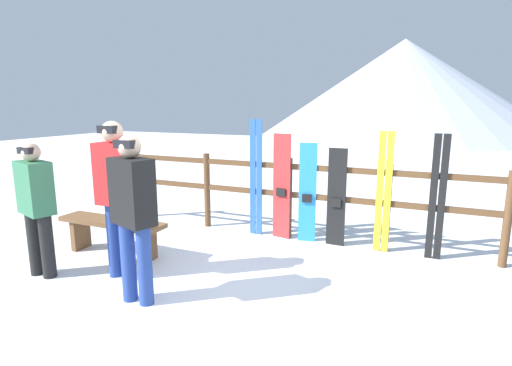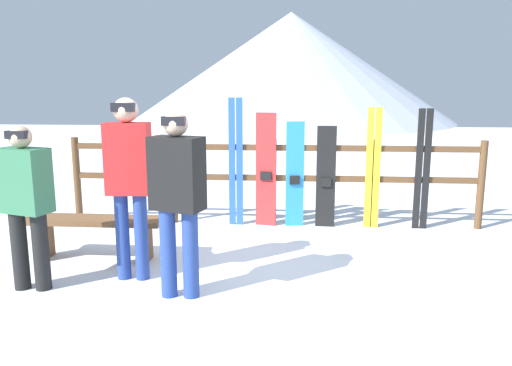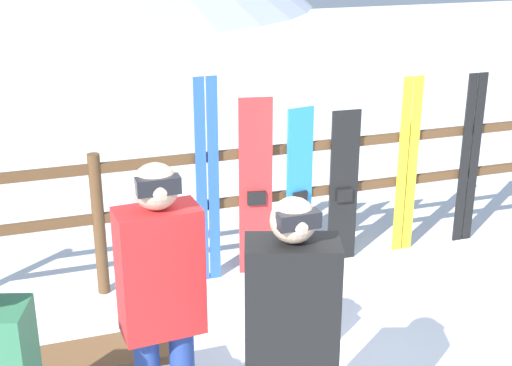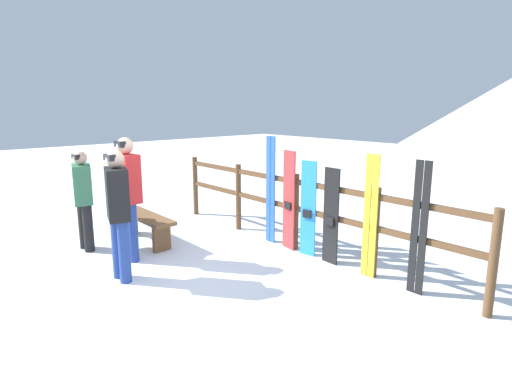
# 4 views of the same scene
# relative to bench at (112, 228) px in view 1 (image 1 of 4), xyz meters

# --- Properties ---
(ground_plane) EXTENTS (40.00, 40.00, 0.00)m
(ground_plane) POSITION_rel_bench_xyz_m (1.93, -0.30, -0.37)
(ground_plane) COLOR white
(mountain_backdrop) EXTENTS (18.00, 18.00, 6.00)m
(mountain_backdrop) POSITION_rel_bench_xyz_m (1.93, 23.64, 2.63)
(mountain_backdrop) COLOR #B2BCD1
(mountain_backdrop) RESTS_ON ground
(fence) EXTENTS (5.78, 0.10, 1.22)m
(fence) POSITION_rel_bench_xyz_m (1.93, 1.64, 0.36)
(fence) COLOR brown
(fence) RESTS_ON ground
(bench) EXTENTS (1.56, 0.36, 0.49)m
(bench) POSITION_rel_bench_xyz_m (0.00, 0.00, 0.00)
(bench) COLOR brown
(bench) RESTS_ON ground
(person_plaid_green) EXTENTS (0.52, 0.38, 1.58)m
(person_plaid_green) POSITION_rel_bench_xyz_m (-0.28, -0.86, 0.53)
(person_plaid_green) COLOR black
(person_plaid_green) RESTS_ON ground
(person_black) EXTENTS (0.52, 0.39, 1.72)m
(person_black) POSITION_rel_bench_xyz_m (1.19, -0.92, 0.63)
(person_black) COLOR navy
(person_black) RESTS_ON ground
(person_red) EXTENTS (0.44, 0.26, 1.83)m
(person_red) POSITION_rel_bench_xyz_m (0.61, -0.52, 0.71)
(person_red) COLOR navy
(person_red) RESTS_ON ground
(ski_pair_blue) EXTENTS (0.20, 0.02, 1.79)m
(ski_pair_blue) POSITION_rel_bench_xyz_m (1.42, 1.58, 0.52)
(ski_pair_blue) COLOR blue
(ski_pair_blue) RESTS_ON ground
(snowboard_red) EXTENTS (0.28, 0.09, 1.58)m
(snowboard_red) POSITION_rel_bench_xyz_m (1.84, 1.58, 0.42)
(snowboard_red) COLOR red
(snowboard_red) RESTS_ON ground
(snowboard_blue) EXTENTS (0.25, 0.09, 1.47)m
(snowboard_blue) POSITION_rel_bench_xyz_m (2.24, 1.58, 0.36)
(snowboard_blue) COLOR #288CE0
(snowboard_blue) RESTS_ON ground
(snowboard_black_stripe) EXTENTS (0.27, 0.06, 1.41)m
(snowboard_black_stripe) POSITION_rel_bench_xyz_m (2.67, 1.58, 0.33)
(snowboard_black_stripe) COLOR black
(snowboard_black_stripe) RESTS_ON ground
(ski_pair_yellow) EXTENTS (0.19, 0.02, 1.66)m
(ski_pair_yellow) POSITION_rel_bench_xyz_m (3.30, 1.58, 0.46)
(ski_pair_yellow) COLOR yellow
(ski_pair_yellow) RESTS_ON ground
(ski_pair_black) EXTENTS (0.20, 0.02, 1.65)m
(ski_pair_black) POSITION_rel_bench_xyz_m (3.97, 1.58, 0.46)
(ski_pair_black) COLOR black
(ski_pair_black) RESTS_ON ground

